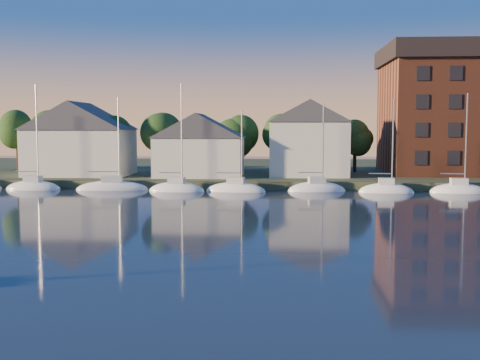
{
  "coord_description": "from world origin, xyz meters",
  "views": [
    {
      "loc": [
        4.31,
        -19.75,
        7.39
      ],
      "look_at": [
        1.53,
        22.0,
        3.67
      ],
      "focal_mm": 45.0,
      "sensor_mm": 36.0,
      "label": 1
    }
  ],
  "objects": [
    {
      "name": "ground",
      "position": [
        0.0,
        0.0,
        0.0
      ],
      "size": [
        260.0,
        260.0,
        0.0
      ],
      "primitive_type": "plane",
      "color": "black",
      "rests_on": "ground"
    },
    {
      "name": "shoreline_land",
      "position": [
        0.0,
        75.0,
        0.0
      ],
      "size": [
        160.0,
        50.0,
        2.0
      ],
      "primitive_type": "cube",
      "color": "#2F3821",
      "rests_on": "ground"
    },
    {
      "name": "wooden_dock",
      "position": [
        0.0,
        52.0,
        0.0
      ],
      "size": [
        120.0,
        3.0,
        1.0
      ],
      "primitive_type": "cube",
      "color": "brown",
      "rests_on": "ground"
    },
    {
      "name": "clubhouse_west",
      "position": [
        -22.0,
        58.0,
        5.93
      ],
      "size": [
        13.65,
        9.45,
        9.64
      ],
      "color": "white",
      "rests_on": "shoreline_land"
    },
    {
      "name": "clubhouse_centre",
      "position": [
        -6.0,
        57.0,
        5.13
      ],
      "size": [
        11.55,
        8.4,
        8.08
      ],
      "color": "white",
      "rests_on": "shoreline_land"
    },
    {
      "name": "clubhouse_east",
      "position": [
        8.0,
        59.0,
        6.0
      ],
      "size": [
        10.5,
        8.4,
        9.8
      ],
      "color": "white",
      "rests_on": "shoreline_land"
    },
    {
      "name": "tree_line",
      "position": [
        2.0,
        63.0,
        7.18
      ],
      "size": [
        93.4,
        5.4,
        8.9
      ],
      "color": "#362518",
      "rests_on": "shoreline_land"
    },
    {
      "name": "moored_fleet",
      "position": [
        4.0,
        49.0,
        0.1
      ],
      "size": [
        95.5,
        2.4,
        12.05
      ],
      "color": "white",
      "rests_on": "ground"
    }
  ]
}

